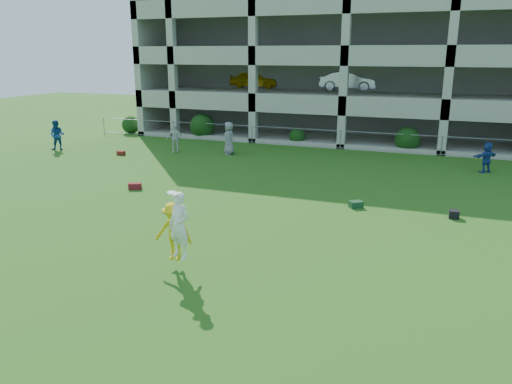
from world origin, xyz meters
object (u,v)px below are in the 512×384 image
at_px(bystander_c, 229,138).
at_px(crate_d, 454,214).
at_px(bystander_a, 57,135).
at_px(bystander_d, 487,157).
at_px(parking_garage, 367,51).
at_px(frisbee_contest, 175,230).
at_px(bystander_b, 175,138).

bearing_deg(bystander_c, crate_d, 33.29).
height_order(bystander_c, crate_d, bystander_c).
height_order(bystander_a, bystander_c, bystander_c).
distance_m(bystander_d, parking_garage, 15.79).
relative_size(bystander_c, bystander_d, 1.24).
bearing_deg(frisbee_contest, bystander_d, 61.37).
bearing_deg(bystander_a, bystander_c, -9.35).
height_order(bystander_b, frisbee_contest, frisbee_contest).
height_order(bystander_b, parking_garage, parking_garage).
xyz_separation_m(bystander_a, crate_d, (23.12, -5.43, -0.78)).
bearing_deg(bystander_a, crate_d, -36.45).
bearing_deg(bystander_d, crate_d, 37.06).
distance_m(bystander_b, crate_d, 17.61).
bearing_deg(frisbee_contest, crate_d, 46.52).
relative_size(bystander_d, frisbee_contest, 0.75).
distance_m(bystander_d, crate_d, 8.50).
bearing_deg(bystander_c, bystander_a, -100.32).
bearing_deg(crate_d, bystander_a, 166.79).
bearing_deg(crate_d, parking_garage, 107.99).
distance_m(bystander_c, crate_d, 14.97).
bearing_deg(bystander_a, bystander_d, -16.47).
height_order(bystander_b, crate_d, bystander_b).
distance_m(bystander_a, bystander_c, 10.83).
bearing_deg(parking_garage, bystander_a, -136.88).
xyz_separation_m(bystander_b, crate_d, (15.95, -7.43, -0.70)).
bearing_deg(bystander_b, parking_garage, 28.94).
xyz_separation_m(bystander_c, crate_d, (12.61, -8.03, -0.82)).
bearing_deg(bystander_b, frisbee_contest, -86.44).
height_order(crate_d, parking_garage, parking_garage).
bearing_deg(bystander_a, bystander_b, -7.63).
xyz_separation_m(crate_d, parking_garage, (-6.74, 20.77, 5.86)).
xyz_separation_m(bystander_c, bystander_d, (14.09, 0.32, -0.19)).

